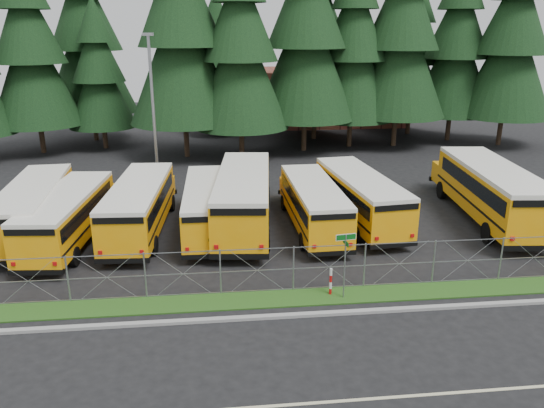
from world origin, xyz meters
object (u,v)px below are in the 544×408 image
Objects in this scene: bus_0 at (36,209)px; bus_1 at (71,217)px; bus_3 at (207,207)px; bus_6 at (358,198)px; bus_5 at (312,205)px; bus_east at (488,193)px; light_standard at (153,108)px; bus_2 at (141,207)px; bus_4 at (244,199)px; striped_bollard at (331,282)px; street_sign at (345,252)px.

bus_0 is 2.45m from bus_1.
bus_3 is 0.94× the size of bus_6.
bus_east is at bearing 0.47° from bus_5.
light_standard is at bearing 73.96° from bus_1.
bus_5 is at bearing 0.68° from bus_2.
striped_bollard is (3.03, -8.39, -0.96)m from bus_4.
bus_5 is 7.70m from striped_bollard.
bus_0 reaches higher than bus_1.
bus_2 is 3.51m from bus_3.
bus_2 is 0.90× the size of bus_4.
bus_0 is 16.31m from striped_bollard.
bus_2 reaches higher than bus_3.
bus_6 reaches higher than striped_bollard.
bus_0 is at bearing -179.83° from bus_2.
bus_0 is 8.96m from bus_3.
street_sign is (14.44, -8.70, 0.64)m from bus_0.
bus_0 is at bearing 148.93° from street_sign.
bus_east is 21.16m from light_standard.
bus_0 is 1.00× the size of bus_2.
bus_east is 10.21× the size of striped_bollard.
bus_4 is at bearing 174.58° from bus_6.
bus_0 is 1.06× the size of bus_5.
street_sign is at bearing -55.99° from bus_3.
light_standard reaches higher than bus_5.
bus_5 is at bearing -5.67° from bus_4.
bus_3 is at bearing -174.17° from bus_east.
bus_0 is 8.86× the size of striped_bollard.
bus_6 is (2.73, 0.82, 0.08)m from bus_5.
striped_bollard is at bearing -137.74° from bus_east.
bus_3 is 1.00× the size of bus_5.
bus_4 is 6.38m from bus_6.
bus_0 is 1.06× the size of bus_3.
bus_4 is 1.12× the size of bus_6.
bus_3 is 5.65m from bus_5.
striped_bollard is at bearing -34.62° from bus_0.
street_sign is 18.98m from light_standard.
bus_0 is 1.05× the size of light_standard.
bus_east reaches higher than bus_5.
bus_3 is at bearing 175.71° from bus_5.
street_sign is 0.28× the size of light_standard.
street_sign is (8.99, -8.40, 0.64)m from bus_2.
bus_1 is 22.65m from bus_east.
bus_east reaches higher than bus_4.
bus_4 reaches higher than street_sign.
bus_6 is at bearing 68.39° from striped_bollard.
bus_3 is 2.06m from bus_4.
bus_3 is at bearing 122.34° from striped_bollard.
bus_3 is (8.95, -0.44, -0.08)m from bus_0.
bus_east is (19.26, -0.09, 0.21)m from bus_2.
bus_1 is 1.02× the size of bus_3.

